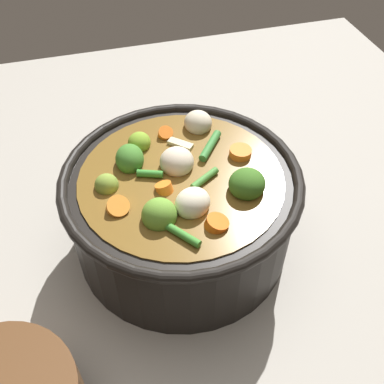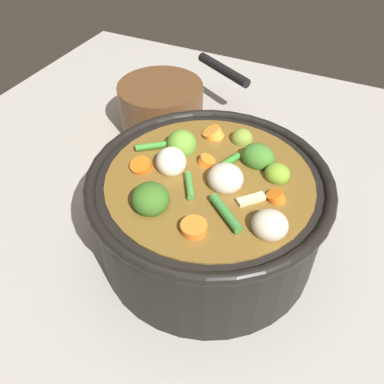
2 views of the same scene
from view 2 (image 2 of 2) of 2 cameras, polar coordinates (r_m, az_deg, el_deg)
The scene contains 3 objects.
ground_plane at distance 0.56m, azimuth 2.09°, elevation -7.33°, with size 1.10×1.10×0.00m, color #9E998E.
cooking_pot at distance 0.51m, azimuth 2.28°, elevation -2.59°, with size 0.29×0.29×0.15m.
small_saucepan at distance 0.75m, azimuth -4.12°, elevation 11.84°, with size 0.24×0.21×0.09m.
Camera 2 is at (-0.33, -0.14, 0.44)m, focal length 38.20 mm.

